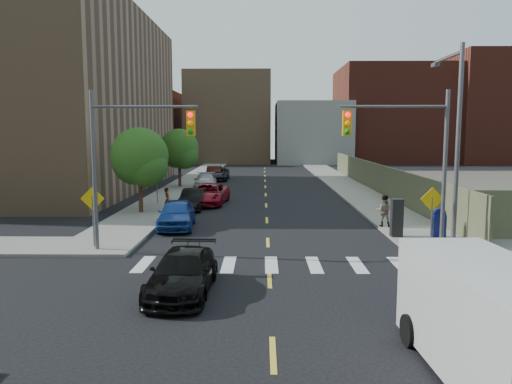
{
  "coord_description": "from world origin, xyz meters",
  "views": [
    {
      "loc": [
        -0.25,
        -15.28,
        5.26
      ],
      "look_at": [
        -0.61,
        11.49,
        2.0
      ],
      "focal_mm": 35.0,
      "sensor_mm": 36.0,
      "label": 1
    }
  ],
  "objects_px": {
    "parked_car_white": "(204,184)",
    "parked_car_silver": "(205,181)",
    "parked_car_grey": "(217,174)",
    "mailbox": "(439,223)",
    "pedestrian_east": "(384,211)",
    "cargo_van": "(486,318)",
    "payphone": "(397,218)",
    "parked_car_black": "(193,199)",
    "parked_car_blue": "(177,214)",
    "parked_car_red": "(208,194)",
    "pedestrian_west": "(167,200)",
    "black_sedan": "(183,273)",
    "parked_car_maroon": "(214,173)"
  },
  "relations": [
    {
      "from": "parked_car_black",
      "to": "pedestrian_west",
      "type": "height_order",
      "value": "pedestrian_west"
    },
    {
      "from": "parked_car_black",
      "to": "pedestrian_west",
      "type": "distance_m",
      "value": 2.56
    },
    {
      "from": "black_sedan",
      "to": "pedestrian_east",
      "type": "bearing_deg",
      "value": 51.8
    },
    {
      "from": "parked_car_red",
      "to": "mailbox",
      "type": "relative_size",
      "value": 3.82
    },
    {
      "from": "parked_car_black",
      "to": "parked_car_white",
      "type": "xyz_separation_m",
      "value": [
        -0.55,
        10.95,
        -0.08
      ]
    },
    {
      "from": "parked_car_maroon",
      "to": "cargo_van",
      "type": "xyz_separation_m",
      "value": [
        9.99,
        -43.53,
        0.58
      ]
    },
    {
      "from": "mailbox",
      "to": "black_sedan",
      "type": "bearing_deg",
      "value": -138.2
    },
    {
      "from": "parked_car_grey",
      "to": "black_sedan",
      "type": "xyz_separation_m",
      "value": [
        2.35,
        -37.77,
        -0.05
      ]
    },
    {
      "from": "parked_car_blue",
      "to": "mailbox",
      "type": "height_order",
      "value": "mailbox"
    },
    {
      "from": "parked_car_silver",
      "to": "pedestrian_east",
      "type": "height_order",
      "value": "pedestrian_east"
    },
    {
      "from": "mailbox",
      "to": "pedestrian_east",
      "type": "bearing_deg",
      "value": 132.01
    },
    {
      "from": "black_sedan",
      "to": "pedestrian_west",
      "type": "bearing_deg",
      "value": 104.38
    },
    {
      "from": "parked_car_white",
      "to": "parked_car_grey",
      "type": "height_order",
      "value": "parked_car_grey"
    },
    {
      "from": "parked_car_red",
      "to": "parked_car_maroon",
      "type": "xyz_separation_m",
      "value": [
        -1.3,
        18.1,
        -0.01
      ]
    },
    {
      "from": "parked_car_black",
      "to": "pedestrian_east",
      "type": "height_order",
      "value": "pedestrian_east"
    },
    {
      "from": "parked_car_grey",
      "to": "parked_car_black",
      "type": "bearing_deg",
      "value": -89.61
    },
    {
      "from": "parked_car_black",
      "to": "parked_car_red",
      "type": "distance_m",
      "value": 2.43
    },
    {
      "from": "parked_car_silver",
      "to": "parked_car_grey",
      "type": "height_order",
      "value": "parked_car_grey"
    },
    {
      "from": "parked_car_blue",
      "to": "parked_car_black",
      "type": "distance_m",
      "value": 6.62
    },
    {
      "from": "parked_car_silver",
      "to": "pedestrian_east",
      "type": "bearing_deg",
      "value": -62.11
    },
    {
      "from": "cargo_van",
      "to": "black_sedan",
      "type": "bearing_deg",
      "value": 140.49
    },
    {
      "from": "parked_car_white",
      "to": "pedestrian_east",
      "type": "height_order",
      "value": "pedestrian_east"
    },
    {
      "from": "cargo_van",
      "to": "pedestrian_west",
      "type": "bearing_deg",
      "value": 114.59
    },
    {
      "from": "cargo_van",
      "to": "payphone",
      "type": "distance_m",
      "value": 13.95
    },
    {
      "from": "parked_car_blue",
      "to": "parked_car_grey",
      "type": "relative_size",
      "value": 0.87
    },
    {
      "from": "pedestrian_west",
      "to": "pedestrian_east",
      "type": "distance_m",
      "value": 13.4
    },
    {
      "from": "parked_car_black",
      "to": "parked_car_maroon",
      "type": "relative_size",
      "value": 0.92
    },
    {
      "from": "parked_car_blue",
      "to": "mailbox",
      "type": "relative_size",
      "value": 3.21
    },
    {
      "from": "parked_car_silver",
      "to": "parked_car_white",
      "type": "bearing_deg",
      "value": -94.56
    },
    {
      "from": "black_sedan",
      "to": "cargo_van",
      "type": "relative_size",
      "value": 0.84
    },
    {
      "from": "pedestrian_west",
      "to": "cargo_van",
      "type": "bearing_deg",
      "value": -168.01
    },
    {
      "from": "pedestrian_west",
      "to": "parked_car_silver",
      "type": "bearing_deg",
      "value": -18.53
    },
    {
      "from": "mailbox",
      "to": "parked_car_blue",
      "type": "bearing_deg",
      "value": 173.58
    },
    {
      "from": "cargo_van",
      "to": "pedestrian_east",
      "type": "height_order",
      "value": "cargo_van"
    },
    {
      "from": "pedestrian_west",
      "to": "payphone",
      "type": "bearing_deg",
      "value": -134.76
    },
    {
      "from": "mailbox",
      "to": "payphone",
      "type": "relative_size",
      "value": 0.78
    },
    {
      "from": "parked_car_white",
      "to": "parked_car_silver",
      "type": "bearing_deg",
      "value": 85.31
    },
    {
      "from": "parked_car_black",
      "to": "parked_car_red",
      "type": "bearing_deg",
      "value": 73.58
    },
    {
      "from": "payphone",
      "to": "pedestrian_west",
      "type": "bearing_deg",
      "value": 149.96
    },
    {
      "from": "parked_car_silver",
      "to": "cargo_van",
      "type": "relative_size",
      "value": 0.88
    },
    {
      "from": "parked_car_silver",
      "to": "mailbox",
      "type": "distance_m",
      "value": 25.39
    },
    {
      "from": "parked_car_red",
      "to": "mailbox",
      "type": "distance_m",
      "value": 17.18
    },
    {
      "from": "parked_car_grey",
      "to": "pedestrian_east",
      "type": "relative_size",
      "value": 3.12
    },
    {
      "from": "parked_car_black",
      "to": "mailbox",
      "type": "distance_m",
      "value": 16.29
    },
    {
      "from": "payphone",
      "to": "pedestrian_west",
      "type": "height_order",
      "value": "payphone"
    },
    {
      "from": "parked_car_maroon",
      "to": "parked_car_silver",
      "type": "bearing_deg",
      "value": -91.84
    },
    {
      "from": "parked_car_grey",
      "to": "pedestrian_east",
      "type": "height_order",
      "value": "pedestrian_east"
    },
    {
      "from": "parked_car_grey",
      "to": "mailbox",
      "type": "xyz_separation_m",
      "value": [
        13.52,
        -29.61,
        0.11
      ]
    },
    {
      "from": "parked_car_red",
      "to": "parked_car_maroon",
      "type": "relative_size",
      "value": 1.21
    },
    {
      "from": "parked_car_white",
      "to": "parked_car_grey",
      "type": "distance_m",
      "value": 9.21
    }
  ]
}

